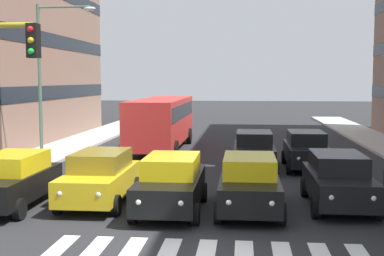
# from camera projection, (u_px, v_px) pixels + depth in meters

# --- Properties ---
(car_1) EXTENTS (2.02, 4.44, 1.72)m
(car_1) POSITION_uv_depth(u_px,v_px,m) (338.00, 180.00, 16.65)
(car_1) COLOR black
(car_1) RESTS_ON ground_plane
(car_2) EXTENTS (2.02, 4.44, 1.72)m
(car_2) POSITION_uv_depth(u_px,v_px,m) (249.00, 183.00, 16.07)
(car_2) COLOR black
(car_2) RESTS_ON ground_plane
(car_3) EXTENTS (2.02, 4.44, 1.72)m
(car_3) POSITION_uv_depth(u_px,v_px,m) (171.00, 183.00, 16.09)
(car_3) COLOR black
(car_3) RESTS_ON ground_plane
(car_4) EXTENTS (2.02, 4.44, 1.72)m
(car_4) POSITION_uv_depth(u_px,v_px,m) (100.00, 177.00, 17.13)
(car_4) COLOR gold
(car_4) RESTS_ON ground_plane
(car_5) EXTENTS (2.02, 4.44, 1.72)m
(car_5) POSITION_uv_depth(u_px,v_px,m) (12.00, 180.00, 16.64)
(car_5) COLOR black
(car_5) RESTS_ON ground_plane
(car_row2_0) EXTENTS (2.02, 4.44, 1.72)m
(car_row2_0) POSITION_uv_depth(u_px,v_px,m) (306.00, 150.00, 23.81)
(car_row2_0) COLOR black
(car_row2_0) RESTS_ON ground_plane
(car_row2_1) EXTENTS (2.02, 4.44, 1.72)m
(car_row2_1) POSITION_uv_depth(u_px,v_px,m) (254.00, 150.00, 23.70)
(car_row2_1) COLOR black
(car_row2_1) RESTS_ON ground_plane
(bus_behind_traffic) EXTENTS (2.78, 10.50, 3.00)m
(bus_behind_traffic) POSITION_uv_depth(u_px,v_px,m) (162.00, 118.00, 30.10)
(bus_behind_traffic) COLOR red
(bus_behind_traffic) RESTS_ON ground_plane
(street_lamp_right) EXTENTS (2.84, 0.28, 7.46)m
(street_lamp_right) POSITION_uv_depth(u_px,v_px,m) (48.00, 67.00, 24.37)
(street_lamp_right) COLOR #4C6B56
(street_lamp_right) RESTS_ON sidewalk_right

